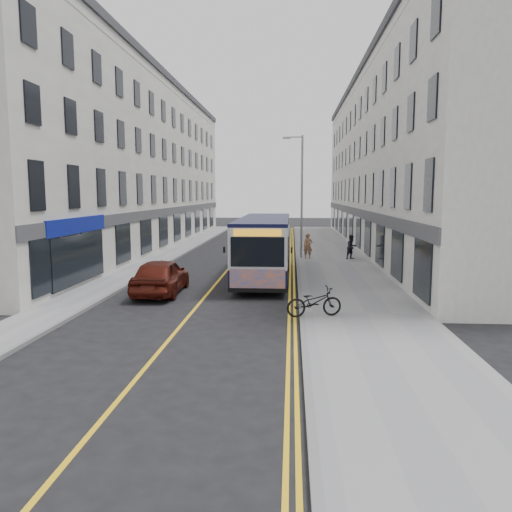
# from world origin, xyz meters

# --- Properties ---
(ground) EXTENTS (140.00, 140.00, 0.00)m
(ground) POSITION_xyz_m (0.00, 0.00, 0.00)
(ground) COLOR black
(ground) RESTS_ON ground
(pavement_east) EXTENTS (4.50, 64.00, 0.12)m
(pavement_east) POSITION_xyz_m (6.25, 12.00, 0.06)
(pavement_east) COLOR gray
(pavement_east) RESTS_ON ground
(pavement_west) EXTENTS (2.00, 64.00, 0.12)m
(pavement_west) POSITION_xyz_m (-5.00, 12.00, 0.06)
(pavement_west) COLOR gray
(pavement_west) RESTS_ON ground
(kerb_east) EXTENTS (0.18, 64.00, 0.13)m
(kerb_east) POSITION_xyz_m (4.00, 12.00, 0.07)
(kerb_east) COLOR slate
(kerb_east) RESTS_ON ground
(kerb_west) EXTENTS (0.18, 64.00, 0.13)m
(kerb_west) POSITION_xyz_m (-4.00, 12.00, 0.07)
(kerb_west) COLOR slate
(kerb_west) RESTS_ON ground
(road_centre_line) EXTENTS (0.12, 64.00, 0.01)m
(road_centre_line) POSITION_xyz_m (0.00, 12.00, 0.00)
(road_centre_line) COLOR yellow
(road_centre_line) RESTS_ON ground
(road_dbl_yellow_inner) EXTENTS (0.10, 64.00, 0.01)m
(road_dbl_yellow_inner) POSITION_xyz_m (3.55, 12.00, 0.00)
(road_dbl_yellow_inner) COLOR yellow
(road_dbl_yellow_inner) RESTS_ON ground
(road_dbl_yellow_outer) EXTENTS (0.10, 64.00, 0.01)m
(road_dbl_yellow_outer) POSITION_xyz_m (3.75, 12.00, 0.00)
(road_dbl_yellow_outer) COLOR yellow
(road_dbl_yellow_outer) RESTS_ON ground
(terrace_east) EXTENTS (6.00, 46.00, 13.00)m
(terrace_east) POSITION_xyz_m (11.50, 21.00, 6.50)
(terrace_east) COLOR white
(terrace_east) RESTS_ON ground
(terrace_west) EXTENTS (6.00, 46.00, 13.00)m
(terrace_west) POSITION_xyz_m (-9.00, 21.00, 6.50)
(terrace_west) COLOR silver
(terrace_west) RESTS_ON ground
(streetlamp) EXTENTS (1.32, 0.18, 8.00)m
(streetlamp) POSITION_xyz_m (4.17, 14.00, 4.38)
(streetlamp) COLOR gray
(streetlamp) RESTS_ON ground
(city_bus) EXTENTS (2.49, 10.66, 3.10)m
(city_bus) POSITION_xyz_m (2.24, 6.51, 1.69)
(city_bus) COLOR black
(city_bus) RESTS_ON ground
(bicycle) EXTENTS (2.06, 1.19, 1.02)m
(bicycle) POSITION_xyz_m (4.40, -1.87, 0.63)
(bicycle) COLOR black
(bicycle) RESTS_ON pavement_east
(pedestrian_near) EXTENTS (0.62, 0.43, 1.63)m
(pedestrian_near) POSITION_xyz_m (4.67, 13.45, 0.94)
(pedestrian_near) COLOR #8D5F40
(pedestrian_near) RESTS_ON pavement_east
(pedestrian_far) EXTENTS (0.96, 0.91, 1.55)m
(pedestrian_far) POSITION_xyz_m (7.47, 13.46, 0.90)
(pedestrian_far) COLOR black
(pedestrian_far) RESTS_ON pavement_east
(car_white) EXTENTS (1.74, 4.26, 1.37)m
(car_white) POSITION_xyz_m (2.18, 21.84, 0.69)
(car_white) COLOR silver
(car_white) RESTS_ON ground
(car_maroon) EXTENTS (1.94, 4.62, 1.56)m
(car_maroon) POSITION_xyz_m (-2.00, 2.15, 0.78)
(car_maroon) COLOR #4C140C
(car_maroon) RESTS_ON ground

